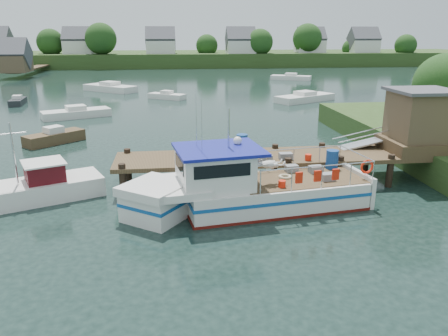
{
  "coord_description": "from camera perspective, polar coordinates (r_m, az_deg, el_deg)",
  "views": [
    {
      "loc": [
        -3.25,
        -20.02,
        7.08
      ],
      "look_at": [
        -1.0,
        -1.5,
        1.3
      ],
      "focal_mm": 35.0,
      "sensor_mm": 36.0,
      "label": 1
    }
  ],
  "objects": [
    {
      "name": "dock",
      "position": [
        22.8,
        18.66,
        4.05
      ],
      "size": [
        16.6,
        3.0,
        4.78
      ],
      "color": "#4C3A24",
      "rests_on": "ground"
    },
    {
      "name": "moored_e",
      "position": [
        50.21,
        -25.34,
        7.89
      ],
      "size": [
        1.54,
        3.58,
        0.96
      ],
      "rotation": [
        0.0,
        0.0,
        0.28
      ],
      "color": "black",
      "rests_on": "ground"
    },
    {
      "name": "moored_d",
      "position": [
        57.88,
        -14.65,
        10.11
      ],
      "size": [
        7.18,
        6.5,
        1.23
      ],
      "rotation": [
        0.0,
        0.0,
        0.36
      ],
      "color": "silver",
      "rests_on": "ground"
    },
    {
      "name": "ground_plane",
      "position": [
        21.48,
        2.17,
        -2.04
      ],
      "size": [
        160.0,
        160.0,
        0.0
      ],
      "primitive_type": "plane",
      "color": "#182A25"
    },
    {
      "name": "far_shore",
      "position": [
        102.56,
        -5.26,
        14.37
      ],
      "size": [
        140.0,
        42.55,
        9.22
      ],
      "color": "#2D451C",
      "rests_on": "ground"
    },
    {
      "name": "moored_rowboat",
      "position": [
        31.4,
        -21.28,
        3.8
      ],
      "size": [
        3.77,
        3.65,
        1.14
      ],
      "rotation": [
        0.0,
        0.0,
        0.23
      ],
      "color": "#4C3A24",
      "rests_on": "ground"
    },
    {
      "name": "lobster_boat",
      "position": [
        18.12,
        2.77,
        -2.65
      ],
      "size": [
        10.77,
        4.36,
        5.12
      ],
      "rotation": [
        0.0,
        0.0,
        0.14
      ],
      "color": "silver",
      "rests_on": "ground"
    },
    {
      "name": "moored_c",
      "position": [
        48.52,
        10.52,
        9.04
      ],
      "size": [
        7.26,
        5.51,
        1.1
      ],
      "rotation": [
        0.0,
        0.0,
        0.34
      ],
      "color": "silver",
      "rests_on": "ground"
    },
    {
      "name": "moored_b",
      "position": [
        49.9,
        -7.47,
        9.33
      ],
      "size": [
        4.36,
        3.58,
        0.94
      ],
      "rotation": [
        0.0,
        0.0,
        0.02
      ],
      "color": "silver",
      "rests_on": "ground"
    },
    {
      "name": "work_boat",
      "position": [
        20.89,
        -24.21,
        -2.53
      ],
      "size": [
        6.58,
        4.17,
        3.56
      ],
      "rotation": [
        0.0,
        0.0,
        0.41
      ],
      "color": "silver",
      "rests_on": "ground"
    },
    {
      "name": "moored_far",
      "position": [
        71.07,
        8.73,
        11.63
      ],
      "size": [
        6.48,
        4.49,
        1.05
      ],
      "rotation": [
        0.0,
        0.0,
        -0.17
      ],
      "color": "silver",
      "rests_on": "ground"
    },
    {
      "name": "moored_a",
      "position": [
        40.56,
        -18.74,
        6.82
      ],
      "size": [
        6.02,
        4.03,
        1.05
      ],
      "rotation": [
        0.0,
        0.0,
        0.05
      ],
      "color": "silver",
      "rests_on": "ground"
    }
  ]
}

